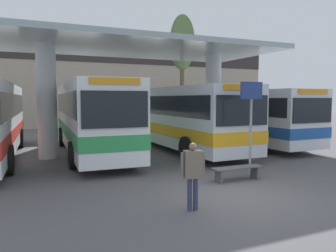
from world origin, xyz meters
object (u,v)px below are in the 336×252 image
(transit_bus_center_bay, at_px, (91,115))
(transit_bus_far_right_bay, at_px, (239,114))
(waiting_bench_mid_platform, at_px, (237,170))
(info_sign_platform, at_px, (251,109))
(transit_bus_right_bay, at_px, (179,115))
(pedestrian_waiting, at_px, (193,169))
(poplar_tree_behind_right, at_px, (182,45))

(transit_bus_center_bay, xyz_separation_m, transit_bus_far_right_bay, (8.82, 0.09, -0.14))
(waiting_bench_mid_platform, distance_m, info_sign_platform, 2.27)
(transit_bus_center_bay, xyz_separation_m, waiting_bench_mid_platform, (3.37, -7.39, -1.56))
(transit_bus_far_right_bay, relative_size, waiting_bench_mid_platform, 6.13)
(transit_bus_center_bay, bearing_deg, transit_bus_right_bay, 177.37)
(transit_bus_center_bay, relative_size, waiting_bench_mid_platform, 6.39)
(waiting_bench_mid_platform, xyz_separation_m, info_sign_platform, (0.96, 0.58, 1.98))
(transit_bus_center_bay, distance_m, transit_bus_right_bay, 4.60)
(info_sign_platform, bearing_deg, waiting_bench_mid_platform, -148.88)
(info_sign_platform, bearing_deg, transit_bus_center_bay, 122.48)
(pedestrian_waiting, bearing_deg, info_sign_platform, 44.11)
(transit_bus_center_bay, height_order, transit_bus_far_right_bay, transit_bus_center_bay)
(transit_bus_right_bay, height_order, info_sign_platform, info_sign_platform)
(transit_bus_right_bay, xyz_separation_m, info_sign_platform, (-0.25, -6.42, 0.49))
(transit_bus_center_bay, relative_size, transit_bus_right_bay, 1.03)
(info_sign_platform, distance_m, pedestrian_waiting, 4.64)
(transit_bus_far_right_bay, bearing_deg, info_sign_platform, 56.45)
(transit_bus_right_bay, relative_size, pedestrian_waiting, 6.75)
(info_sign_platform, xyz_separation_m, poplar_tree_behind_right, (3.29, 12.25, 4.27))
(poplar_tree_behind_right, bearing_deg, info_sign_platform, -105.05)
(transit_bus_center_bay, xyz_separation_m, poplar_tree_behind_right, (7.63, 5.43, 4.69))
(transit_bus_far_right_bay, bearing_deg, poplar_tree_behind_right, -78.03)
(transit_bus_right_bay, xyz_separation_m, poplar_tree_behind_right, (3.05, 5.83, 4.76))
(transit_bus_far_right_bay, xyz_separation_m, info_sign_platform, (-4.48, -6.90, 0.55))
(transit_bus_center_bay, height_order, waiting_bench_mid_platform, transit_bus_center_bay)
(transit_bus_right_bay, bearing_deg, info_sign_platform, 87.14)
(waiting_bench_mid_platform, bearing_deg, pedestrian_waiting, -143.99)
(transit_bus_far_right_bay, bearing_deg, pedestrian_waiting, 48.68)
(waiting_bench_mid_platform, relative_size, pedestrian_waiting, 1.08)
(transit_bus_center_bay, bearing_deg, waiting_bench_mid_platform, 116.83)
(pedestrian_waiting, bearing_deg, transit_bus_right_bay, 75.79)
(transit_bus_far_right_bay, relative_size, poplar_tree_behind_right, 1.25)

